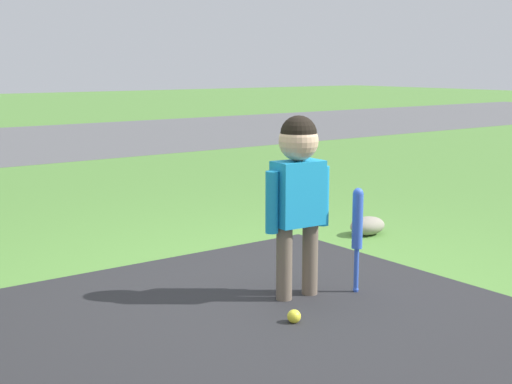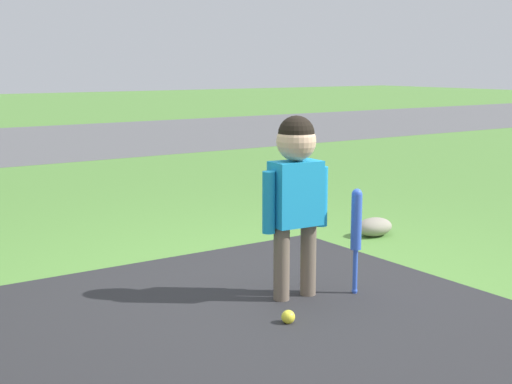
{
  "view_description": "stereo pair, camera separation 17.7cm",
  "coord_description": "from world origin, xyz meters",
  "views": [
    {
      "loc": [
        -2.53,
        -3.23,
        1.34
      ],
      "look_at": [
        0.03,
        0.22,
        0.56
      ],
      "focal_mm": 50.0,
      "sensor_mm": 36.0,
      "label": 1
    },
    {
      "loc": [
        -2.38,
        -3.33,
        1.34
      ],
      "look_at": [
        0.03,
        0.22,
        0.56
      ],
      "focal_mm": 50.0,
      "sensor_mm": 36.0,
      "label": 2
    }
  ],
  "objects": [
    {
      "name": "edging_rock",
      "position": [
        1.46,
        0.67,
        0.07
      ],
      "size": [
        0.31,
        0.22,
        0.15
      ],
      "color": "gray",
      "rests_on": "ground"
    },
    {
      "name": "baseball_bat",
      "position": [
        0.37,
        -0.32,
        0.41
      ],
      "size": [
        0.06,
        0.06,
        0.63
      ],
      "color": "blue",
      "rests_on": "ground"
    },
    {
      "name": "sports_ball",
      "position": [
        -0.25,
        -0.49,
        0.04
      ],
      "size": [
        0.07,
        0.07,
        0.07
      ],
      "color": "yellow",
      "rests_on": "ground"
    },
    {
      "name": "child",
      "position": [
        0.03,
        -0.18,
        0.68
      ],
      "size": [
        0.43,
        0.23,
        1.06
      ],
      "rotation": [
        0.0,
        0.0,
        -0.06
      ],
      "color": "#6B5B4C",
      "rests_on": "ground"
    },
    {
      "name": "ground_plane",
      "position": [
        0.0,
        0.0,
        0.0
      ],
      "size": [
        60.0,
        60.0,
        0.0
      ],
      "primitive_type": "plane",
      "color": "#518438"
    }
  ]
}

